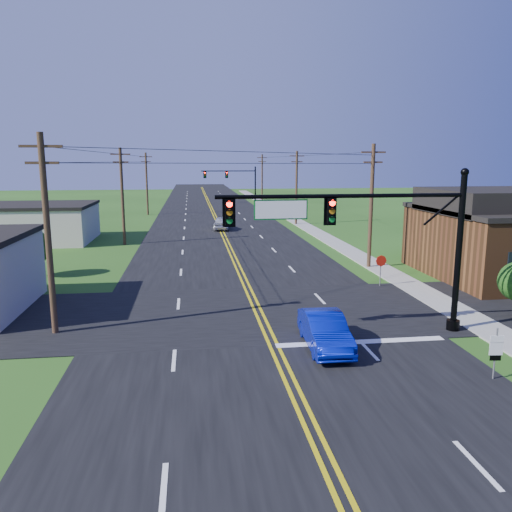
{
  "coord_description": "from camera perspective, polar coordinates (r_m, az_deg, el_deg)",
  "views": [
    {
      "loc": [
        -3.19,
        -12.83,
        7.77
      ],
      "look_at": [
        -0.21,
        10.0,
        3.38
      ],
      "focal_mm": 35.0,
      "sensor_mm": 36.0,
      "label": 1
    }
  ],
  "objects": [
    {
      "name": "ground",
      "position": [
        15.34,
        5.96,
        -19.72
      ],
      "size": [
        260.0,
        260.0,
        0.0
      ],
      "primitive_type": "plane",
      "color": "#214513",
      "rests_on": "ground"
    },
    {
      "name": "road_main",
      "position": [
        63.39,
        -4.51,
        3.73
      ],
      "size": [
        16.0,
        220.0,
        0.04
      ],
      "primitive_type": "cube",
      "color": "black",
      "rests_on": "ground"
    },
    {
      "name": "road_cross",
      "position": [
        26.21,
        -0.12,
        -6.41
      ],
      "size": [
        70.0,
        10.0,
        0.04
      ],
      "primitive_type": "cube",
      "color": "black",
      "rests_on": "ground"
    },
    {
      "name": "sidewalk",
      "position": [
        55.12,
        7.02,
        2.64
      ],
      "size": [
        2.0,
        160.0,
        0.08
      ],
      "primitive_type": "cube",
      "color": "gray",
      "rests_on": "ground"
    },
    {
      "name": "signal_mast_main",
      "position": [
        22.36,
        12.32,
        2.77
      ],
      "size": [
        11.3,
        0.6,
        7.48
      ],
      "color": "black",
      "rests_on": "ground"
    },
    {
      "name": "signal_mast_far",
      "position": [
        93.2,
        -2.78,
        8.79
      ],
      "size": [
        10.98,
        0.6,
        7.48
      ],
      "color": "black",
      "rests_on": "ground"
    },
    {
      "name": "cream_bldg_far",
      "position": [
        53.56,
        -24.61,
        3.47
      ],
      "size": [
        12.2,
        9.2,
        3.7
      ],
      "color": "beige",
      "rests_on": "ground"
    },
    {
      "name": "utility_pole_left_a",
      "position": [
        23.88,
        -22.72,
        2.61
      ],
      "size": [
        1.8,
        0.28,
        9.0
      ],
      "color": "#392C1A",
      "rests_on": "ground"
    },
    {
      "name": "utility_pole_left_b",
      "position": [
        48.34,
        -15.04,
        6.8
      ],
      "size": [
        1.8,
        0.28,
        9.0
      ],
      "color": "#392C1A",
      "rests_on": "ground"
    },
    {
      "name": "utility_pole_left_c",
      "position": [
        75.16,
        -12.38,
        8.21
      ],
      "size": [
        1.8,
        0.28,
        9.0
      ],
      "color": "#392C1A",
      "rests_on": "ground"
    },
    {
      "name": "utility_pole_right_a",
      "position": [
        37.3,
        13.03,
        5.82
      ],
      "size": [
        1.8,
        0.28,
        9.0
      ],
      "color": "#392C1A",
      "rests_on": "ground"
    },
    {
      "name": "utility_pole_right_b",
      "position": [
        62.28,
        4.65,
        7.94
      ],
      "size": [
        1.8,
        0.28,
        9.0
      ],
      "color": "#392C1A",
      "rests_on": "ground"
    },
    {
      "name": "utility_pole_right_c",
      "position": [
        91.81,
        0.7,
        8.88
      ],
      "size": [
        1.8,
        0.28,
        9.0
      ],
      "color": "#392C1A",
      "rests_on": "ground"
    },
    {
      "name": "tree_right_back",
      "position": [
        43.62,
        18.75,
        3.4
      ],
      "size": [
        3.0,
        3.0,
        4.1
      ],
      "color": "#392C1A",
      "rests_on": "ground"
    },
    {
      "name": "tree_left",
      "position": [
        36.9,
        -24.38,
        1.07
      ],
      "size": [
        2.4,
        2.4,
        3.37
      ],
      "color": "#392C1A",
      "rests_on": "ground"
    },
    {
      "name": "blue_car",
      "position": [
        21.35,
        7.87,
        -8.55
      ],
      "size": [
        1.71,
        4.53,
        1.48
      ],
      "primitive_type": "imported",
      "rotation": [
        0.0,
        0.0,
        -0.03
      ],
      "color": "#0715A6",
      "rests_on": "ground"
    },
    {
      "name": "distant_car",
      "position": [
        57.53,
        -3.94,
        3.76
      ],
      "size": [
        2.26,
        4.62,
        1.52
      ],
      "primitive_type": "imported",
      "rotation": [
        0.0,
        0.0,
        3.03
      ],
      "color": "silver",
      "rests_on": "ground"
    },
    {
      "name": "route_sign",
      "position": [
        20.04,
        25.73,
        -9.67
      ],
      "size": [
        0.49,
        0.1,
        1.95
      ],
      "rotation": [
        0.0,
        0.0,
        -0.11
      ],
      "color": "slate",
      "rests_on": "ground"
    },
    {
      "name": "stop_sign",
      "position": [
        32.08,
        14.09,
        -0.9
      ],
      "size": [
        0.72,
        0.11,
        2.02
      ],
      "rotation": [
        0.0,
        0.0,
        0.08
      ],
      "color": "slate",
      "rests_on": "ground"
    }
  ]
}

